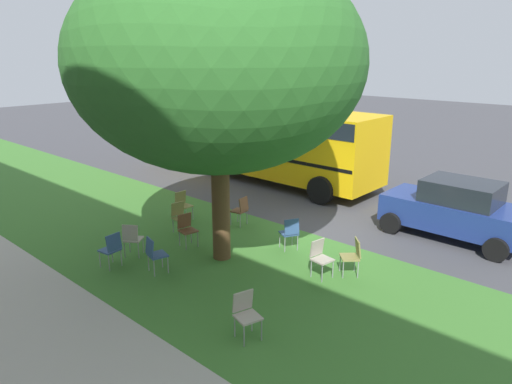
{
  "coord_description": "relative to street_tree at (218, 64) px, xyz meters",
  "views": [
    {
      "loc": [
        -7.14,
        10.5,
        4.97
      ],
      "look_at": [
        0.87,
        1.63,
        1.39
      ],
      "focal_mm": 32.89,
      "sensor_mm": 36.0,
      "label": 1
    }
  ],
  "objects": [
    {
      "name": "street_tree",
      "position": [
        0.0,
        0.0,
        0.0
      ],
      "size": [
        6.62,
        6.62,
        7.17
      ],
      "color": "brown",
      "rests_on": "ground"
    },
    {
      "name": "chair_5",
      "position": [
        -2.92,
        -1.36,
        -4.2
      ],
      "size": [
        0.59,
        0.59,
        0.88
      ],
      "color": "olive",
      "rests_on": "ground"
    },
    {
      "name": "chair_2",
      "position": [
        -2.8,
        2.09,
        -4.2
      ],
      "size": [
        0.52,
        0.52,
        0.88
      ],
      "color": "#ADA393",
      "rests_on": "ground"
    },
    {
      "name": "chair_9",
      "position": [
        2.14,
        -0.41,
        -4.2
      ],
      "size": [
        0.48,
        0.48,
        0.88
      ],
      "color": "olive",
      "rests_on": "ground"
    },
    {
      "name": "parked_car",
      "position": [
        -3.81,
        -5.24,
        -3.88
      ],
      "size": [
        3.7,
        1.92,
        1.65
      ],
      "color": "navy",
      "rests_on": "ground"
    },
    {
      "name": "chair_3",
      "position": [
        2.92,
        -1.16,
        -4.2
      ],
      "size": [
        0.43,
        0.43,
        0.88
      ],
      "color": "olive",
      "rests_on": "ground"
    },
    {
      "name": "sidewalk_strip",
      "position": [
        -0.77,
        4.57,
        -4.72
      ],
      "size": [
        48.0,
        2.8,
        0.01
      ],
      "primitive_type": "cube",
      "color": "#ADA89E",
      "rests_on": "ground"
    },
    {
      "name": "grass_verge",
      "position": [
        -0.77,
        0.17,
        -4.72
      ],
      "size": [
        48.0,
        6.0,
        0.01
      ],
      "primitive_type": "cube",
      "color": "#3D752D",
      "rests_on": "ground"
    },
    {
      "name": "school_bus",
      "position": [
        4.66,
        -6.53,
        -2.96
      ],
      "size": [
        10.4,
        2.8,
        2.88
      ],
      "color": "yellow",
      "rests_on": "ground"
    },
    {
      "name": "chair_1",
      "position": [
        0.53,
        1.64,
        -4.2
      ],
      "size": [
        0.51,
        0.51,
        0.88
      ],
      "color": "#335184",
      "rests_on": "ground"
    },
    {
      "name": "chair_6",
      "position": [
        1.52,
        2.16,
        -4.2
      ],
      "size": [
        0.47,
        0.46,
        0.88
      ],
      "color": "#335184",
      "rests_on": "ground"
    },
    {
      "name": "chair_4",
      "position": [
        1.71,
        1.46,
        -4.2
      ],
      "size": [
        0.58,
        0.58,
        0.88
      ],
      "color": "#ADA393",
      "rests_on": "ground"
    },
    {
      "name": "chair_7",
      "position": [
        -2.42,
        -0.79,
        -4.2
      ],
      "size": [
        0.48,
        0.47,
        0.88
      ],
      "color": "#ADA393",
      "rests_on": "ground"
    },
    {
      "name": "chair_8",
      "position": [
        1.23,
        -1.97,
        -4.2
      ],
      "size": [
        0.48,
        0.48,
        0.88
      ],
      "color": "brown",
      "rests_on": "ground"
    },
    {
      "name": "chair_10",
      "position": [
        1.23,
        0.09,
        -4.2
      ],
      "size": [
        0.48,
        0.48,
        0.88
      ],
      "color": "brown",
      "rests_on": "ground"
    },
    {
      "name": "chair_0",
      "position": [
        -0.97,
        -1.51,
        -4.2
      ],
      "size": [
        0.57,
        0.56,
        0.88
      ],
      "color": "#335184",
      "rests_on": "ground"
    },
    {
      "name": "ground",
      "position": [
        -0.77,
        -3.03,
        -4.72
      ],
      "size": [
        80.0,
        80.0,
        0.0
      ],
      "primitive_type": "plane",
      "color": "#424247"
    }
  ]
}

